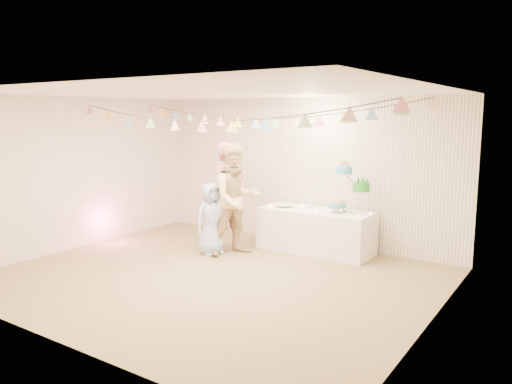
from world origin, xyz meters
The scene contains 24 objects.
floor centered at (0.00, 0.00, 0.00)m, with size 6.00×6.00×0.00m, color olive.
ceiling centered at (0.00, 0.00, 2.60)m, with size 6.00×6.00×0.00m, color white.
back_wall centered at (0.00, 2.50, 1.30)m, with size 6.00×6.00×0.00m, color white.
front_wall centered at (0.00, -2.50, 1.30)m, with size 6.00×6.00×0.00m, color white.
left_wall centered at (-3.00, 0.00, 1.30)m, with size 5.00×5.00×0.00m, color white.
right_wall centered at (3.00, 0.00, 1.30)m, with size 5.00×5.00×0.00m, color white.
table centered at (0.58, 2.04, 0.36)m, with size 1.92×0.77×0.72m, color white.
cake_stand centered at (1.13, 2.09, 1.14)m, with size 0.70×0.41×0.79m, color silver, non-canonical shape.
cake_bottom centered at (0.98, 2.03, 0.84)m, with size 0.31×0.31×0.15m, color #27A2B6, non-canonical shape.
cake_middle centered at (1.31, 2.18, 1.11)m, with size 0.27×0.27×0.22m, color #1D871F, non-canonical shape.
cake_top_tier centered at (1.07, 2.06, 1.38)m, with size 0.25×0.25×0.19m, color #40A6CB, non-canonical shape.
platter centered at (-0.01, 1.99, 0.76)m, with size 0.33×0.33×0.02m, color white.
posy centered at (0.42, 2.09, 0.84)m, with size 0.16×0.16×0.18m, color white, non-canonical shape.
person_adult_a centered at (-0.74, 1.38, 0.92)m, with size 0.67×0.44×1.85m, color #BF646A.
person_adult_b centered at (-0.44, 1.17, 0.92)m, with size 0.90×0.70×1.85m, color #D4B182.
person_child centered at (-0.78, 0.95, 0.60)m, with size 0.59×0.38×1.20m, color #9FBDE1.
bunting_back centered at (0.00, 1.10, 2.35)m, with size 5.60×1.10×0.40m, color pink, non-canonical shape.
bunting_front centered at (0.00, -0.20, 2.32)m, with size 5.60×0.90×0.36m, color #72A5E5, non-canonical shape.
tealight_0 centered at (-0.22, 1.89, 0.73)m, with size 0.04×0.04×0.03m, color #FFD88C.
tealight_1 centered at (0.23, 2.22, 0.73)m, with size 0.04×0.04×0.03m, color #FFD88C.
tealight_2 centered at (0.68, 1.82, 0.73)m, with size 0.04×0.04×0.03m, color #FFD88C.
tealight_3 centered at (0.93, 2.26, 0.73)m, with size 0.04×0.04×0.03m, color #FFD88C.
tealight_4 centered at (1.40, 1.86, 0.73)m, with size 0.04×0.04×0.03m, color #FFD88C.
tealight_5 centered at (1.48, 2.19, 0.73)m, with size 0.04×0.04×0.03m, color #FFD88C.
Camera 1 is at (4.31, -5.37, 2.30)m, focal length 35.00 mm.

